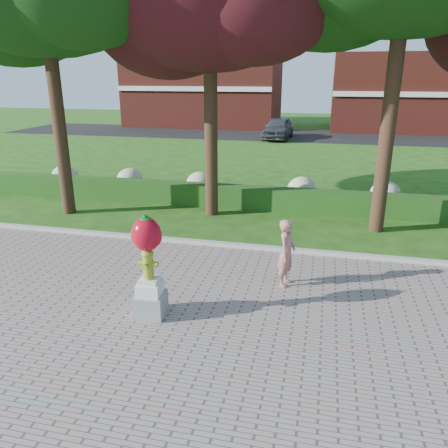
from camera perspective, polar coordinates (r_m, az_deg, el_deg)
name	(u,v)px	position (r m, az deg, el deg)	size (l,w,h in m)	color
ground	(231,301)	(9.65, 0.91, -10.02)	(100.00, 100.00, 0.00)	#204812
walkway	(167,443)	(6.55, -7.41, -26.51)	(40.00, 14.00, 0.04)	gray
curb	(254,248)	(12.29, 3.89, -3.09)	(40.00, 0.18, 0.15)	#ADADA5
lawn_hedge	(272,199)	(15.95, 6.28, 3.27)	(24.00, 0.70, 0.80)	#1D3E11
hydrangea_row	(290,189)	(16.82, 8.66, 4.52)	(20.10, 1.10, 0.99)	#C0BE93
street	(304,135)	(36.60, 10.44, 11.31)	(50.00, 8.00, 0.02)	black
building_left	(205,88)	(43.88, -2.56, 17.38)	(14.00, 8.00, 7.00)	maroon
building_right	(403,92)	(42.74, 22.36, 15.61)	(12.00, 8.00, 6.40)	maroon
hydrant_sculpture	(148,264)	(8.68, -9.88, -5.14)	(0.62, 0.62, 2.14)	gray
woman	(287,253)	(10.05, 8.17, -3.75)	(0.58, 0.38, 1.58)	#A86B60
parked_car	(278,128)	(34.28, 7.09, 12.36)	(1.92, 4.77, 1.62)	#3F4147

